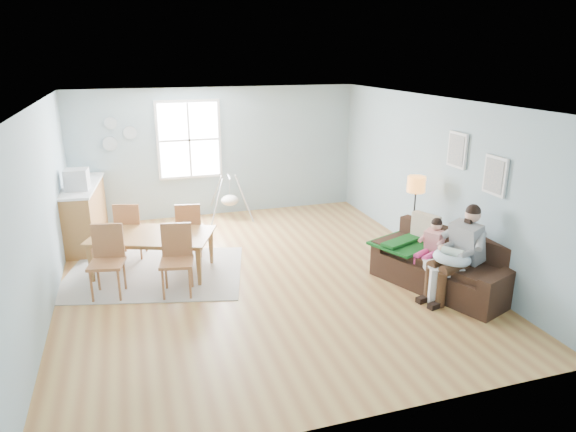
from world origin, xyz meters
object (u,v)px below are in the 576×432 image
object	(u,v)px
sofa	(444,269)
monitor	(77,179)
floor_lamp	(416,191)
counter	(84,213)
chair_ne	(189,226)
chair_sw	(107,255)
chair_se	(177,254)
baby_swing	(230,199)
father	(459,250)
toddler	(432,241)
storage_cube	(441,281)
dining_table	(153,254)
chair_nw	(129,227)

from	to	relation	value
sofa	monitor	bearing A→B (deg)	147.47
floor_lamp	counter	world-z (taller)	floor_lamp
chair_ne	chair_sw	bearing A→B (deg)	-140.35
chair_ne	monitor	xyz separation A→B (m)	(-1.77, 0.97, 0.72)
chair_se	baby_swing	xyz separation A→B (m)	(1.43, 3.25, -0.18)
father	toddler	bearing A→B (deg)	105.43
sofa	toddler	distance (m)	0.46
chair_ne	baby_swing	distance (m)	2.24
toddler	floor_lamp	size ratio (longest dim) A/B	0.57
storage_cube	chair_sw	bearing A→B (deg)	160.58
sofa	chair_ne	xyz separation A→B (m)	(-3.46, 2.36, 0.27)
chair_sw	counter	world-z (taller)	counter
dining_table	floor_lamp	bearing A→B (deg)	11.88
dining_table	chair_nw	bearing A→B (deg)	133.82
storage_cube	counter	distance (m)	6.38
toddler	father	bearing A→B (deg)	-74.57
chair_se	baby_swing	distance (m)	3.56
toddler	counter	world-z (taller)	counter
chair_se	chair_nw	world-z (taller)	chair_se
father	chair_se	size ratio (longest dim) A/B	1.32
sofa	storage_cube	world-z (taller)	sofa
sofa	baby_swing	xyz separation A→B (m)	(-2.37, 4.30, 0.11)
toddler	baby_swing	distance (m)	4.72
monitor	floor_lamp	bearing A→B (deg)	-22.69
sofa	chair_nw	size ratio (longest dim) A/B	2.23
sofa	baby_swing	distance (m)	4.91
sofa	baby_swing	world-z (taller)	baby_swing
storage_cube	chair_nw	bearing A→B (deg)	145.28
chair_se	baby_swing	bearing A→B (deg)	66.33
floor_lamp	monitor	bearing A→B (deg)	157.31
toddler	floor_lamp	xyz separation A→B (m)	(0.25, 0.95, 0.50)
father	chair_se	bearing A→B (deg)	160.16
floor_lamp	monitor	world-z (taller)	monitor
chair_sw	baby_swing	size ratio (longest dim) A/B	1.05
chair_ne	baby_swing	bearing A→B (deg)	60.74
dining_table	chair_ne	world-z (taller)	chair_ne
monitor	sofa	bearing A→B (deg)	-32.53
sofa	floor_lamp	distance (m)	1.43
sofa	counter	world-z (taller)	counter
storage_cube	chair_se	world-z (taller)	chair_se
storage_cube	father	bearing A→B (deg)	-3.38
father	chair_sw	distance (m)	5.00
counter	chair_se	bearing A→B (deg)	-62.00
monitor	chair_sw	bearing A→B (deg)	-76.92
floor_lamp	storage_cube	world-z (taller)	floor_lamp
chair_se	monitor	bearing A→B (deg)	122.07
father	chair_nw	bearing A→B (deg)	146.58
baby_swing	counter	bearing A→B (deg)	-168.06
storage_cube	floor_lamp	bearing A→B (deg)	76.05
sofa	monitor	size ratio (longest dim) A/B	5.31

